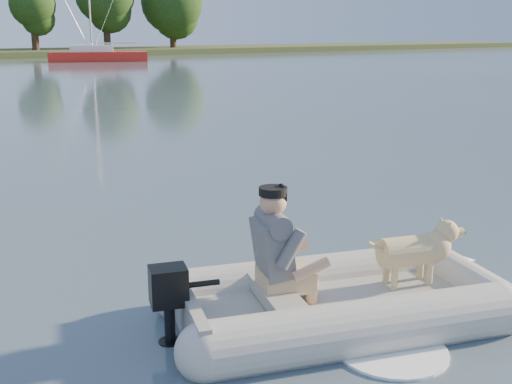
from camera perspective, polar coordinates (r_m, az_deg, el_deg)
water at (r=7.01m, az=6.15°, el=-9.12°), size 160.00×160.00×0.00m
dinghy at (r=6.30m, az=8.29°, el=-5.75°), size 5.82×4.89×1.46m
man at (r=6.02m, az=1.70°, el=-4.63°), size 0.91×0.83×1.14m
dog at (r=6.69m, az=13.43°, el=-5.56°), size 1.05×0.59×0.66m
outboard_motor at (r=5.93m, az=-7.73°, el=-10.22°), size 0.50×0.41×0.84m
sailboat at (r=56.24m, az=-13.91°, el=11.70°), size 8.28×4.92×10.92m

